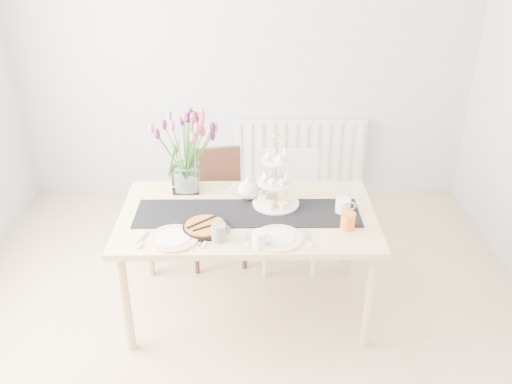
{
  "coord_description": "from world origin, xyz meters",
  "views": [
    {
      "loc": [
        0.06,
        -2.37,
        2.47
      ],
      "look_at": [
        0.09,
        0.5,
        0.93
      ],
      "focal_mm": 38.0,
      "sensor_mm": 36.0,
      "label": 1
    }
  ],
  "objects_px": {
    "chair_white": "(289,200)",
    "mug_orange": "(348,221)",
    "tulip_vase": "(184,141)",
    "cake_stand": "(276,188)",
    "plate_left": "(173,238)",
    "radiator": "(299,152)",
    "cream_jug": "(343,206)",
    "mug_grey": "(219,232)",
    "dining_table": "(248,224)",
    "mug_white": "(259,239)",
    "tart_tin": "(205,227)",
    "plate_right": "(278,238)",
    "teapot": "(248,189)",
    "chair_brown": "(215,197)"
  },
  "relations": [
    {
      "from": "chair_white",
      "to": "teapot",
      "type": "bearing_deg",
      "value": -124.31
    },
    {
      "from": "mug_grey",
      "to": "plate_left",
      "type": "relative_size",
      "value": 0.35
    },
    {
      "from": "cream_jug",
      "to": "mug_orange",
      "type": "relative_size",
      "value": 0.91
    },
    {
      "from": "chair_white",
      "to": "mug_orange",
      "type": "height_order",
      "value": "chair_white"
    },
    {
      "from": "radiator",
      "to": "teapot",
      "type": "bearing_deg",
      "value": -107.68
    },
    {
      "from": "mug_white",
      "to": "teapot",
      "type": "bearing_deg",
      "value": 95.95
    },
    {
      "from": "tart_tin",
      "to": "plate_right",
      "type": "distance_m",
      "value": 0.45
    },
    {
      "from": "dining_table",
      "to": "cake_stand",
      "type": "bearing_deg",
      "value": 31.03
    },
    {
      "from": "cream_jug",
      "to": "mug_grey",
      "type": "bearing_deg",
      "value": -147.14
    },
    {
      "from": "chair_brown",
      "to": "mug_orange",
      "type": "relative_size",
      "value": 8.23
    },
    {
      "from": "chair_white",
      "to": "plate_left",
      "type": "relative_size",
      "value": 2.97
    },
    {
      "from": "plate_left",
      "to": "radiator",
      "type": "bearing_deg",
      "value": 65.12
    },
    {
      "from": "tulip_vase",
      "to": "plate_right",
      "type": "distance_m",
      "value": 0.93
    },
    {
      "from": "teapot",
      "to": "plate_right",
      "type": "bearing_deg",
      "value": -73.11
    },
    {
      "from": "mug_orange",
      "to": "plate_right",
      "type": "relative_size",
      "value": 0.36
    },
    {
      "from": "mug_orange",
      "to": "tulip_vase",
      "type": "bearing_deg",
      "value": 83.66
    },
    {
      "from": "teapot",
      "to": "mug_grey",
      "type": "relative_size",
      "value": 2.24
    },
    {
      "from": "radiator",
      "to": "mug_grey",
      "type": "relative_size",
      "value": 11.79
    },
    {
      "from": "radiator",
      "to": "mug_white",
      "type": "height_order",
      "value": "mug_white"
    },
    {
      "from": "chair_brown",
      "to": "tart_tin",
      "type": "distance_m",
      "value": 0.91
    },
    {
      "from": "radiator",
      "to": "cream_jug",
      "type": "height_order",
      "value": "cream_jug"
    },
    {
      "from": "chair_white",
      "to": "plate_left",
      "type": "distance_m",
      "value": 1.19
    },
    {
      "from": "chair_white",
      "to": "mug_white",
      "type": "xyz_separation_m",
      "value": [
        -0.24,
        -0.98,
        0.29
      ]
    },
    {
      "from": "cream_jug",
      "to": "mug_white",
      "type": "distance_m",
      "value": 0.65
    },
    {
      "from": "dining_table",
      "to": "cream_jug",
      "type": "relative_size",
      "value": 16.95
    },
    {
      "from": "mug_white",
      "to": "mug_orange",
      "type": "bearing_deg",
      "value": 19.03
    },
    {
      "from": "cream_jug",
      "to": "mug_white",
      "type": "relative_size",
      "value": 0.97
    },
    {
      "from": "radiator",
      "to": "plate_left",
      "type": "distance_m",
      "value": 2.15
    },
    {
      "from": "tart_tin",
      "to": "mug_grey",
      "type": "height_order",
      "value": "mug_grey"
    },
    {
      "from": "chair_brown",
      "to": "plate_right",
      "type": "bearing_deg",
      "value": -75.84
    },
    {
      "from": "mug_white",
      "to": "dining_table",
      "type": "bearing_deg",
      "value": 99.97
    },
    {
      "from": "tulip_vase",
      "to": "cake_stand",
      "type": "distance_m",
      "value": 0.67
    },
    {
      "from": "chair_brown",
      "to": "mug_white",
      "type": "bearing_deg",
      "value": -82.61
    },
    {
      "from": "tulip_vase",
      "to": "radiator",
      "type": "bearing_deg",
      "value": 56.06
    },
    {
      "from": "tulip_vase",
      "to": "cream_jug",
      "type": "distance_m",
      "value": 1.1
    },
    {
      "from": "tart_tin",
      "to": "mug_orange",
      "type": "bearing_deg",
      "value": 0.38
    },
    {
      "from": "teapot",
      "to": "chair_brown",
      "type": "bearing_deg",
      "value": 114.3
    },
    {
      "from": "mug_white",
      "to": "plate_left",
      "type": "bearing_deg",
      "value": 170.87
    },
    {
      "from": "tart_tin",
      "to": "plate_right",
      "type": "xyz_separation_m",
      "value": [
        0.43,
        -0.11,
        -0.01
      ]
    },
    {
      "from": "cake_stand",
      "to": "mug_grey",
      "type": "relative_size",
      "value": 4.32
    },
    {
      "from": "chair_brown",
      "to": "plate_left",
      "type": "bearing_deg",
      "value": -109.73
    },
    {
      "from": "chair_white",
      "to": "plate_right",
      "type": "bearing_deg",
      "value": -96.89
    },
    {
      "from": "cream_jug",
      "to": "mug_orange",
      "type": "distance_m",
      "value": 0.19
    },
    {
      "from": "chair_brown",
      "to": "cream_jug",
      "type": "bearing_deg",
      "value": -48.08
    },
    {
      "from": "dining_table",
      "to": "tulip_vase",
      "type": "distance_m",
      "value": 0.68
    },
    {
      "from": "radiator",
      "to": "mug_white",
      "type": "xyz_separation_m",
      "value": [
        -0.4,
        -2.0,
        0.35
      ]
    },
    {
      "from": "mug_grey",
      "to": "mug_white",
      "type": "bearing_deg",
      "value": -41.96
    },
    {
      "from": "cake_stand",
      "to": "plate_left",
      "type": "height_order",
      "value": "cake_stand"
    },
    {
      "from": "mug_orange",
      "to": "teapot",
      "type": "bearing_deg",
      "value": 78.67
    },
    {
      "from": "mug_grey",
      "to": "tulip_vase",
      "type": "bearing_deg",
      "value": 85.81
    }
  ]
}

